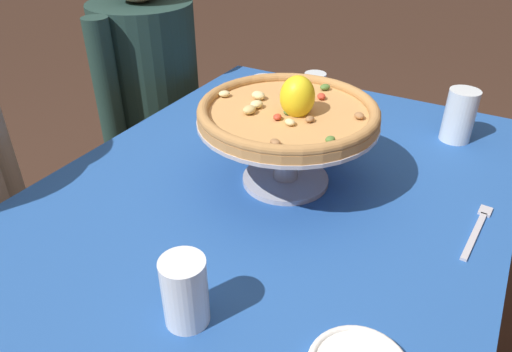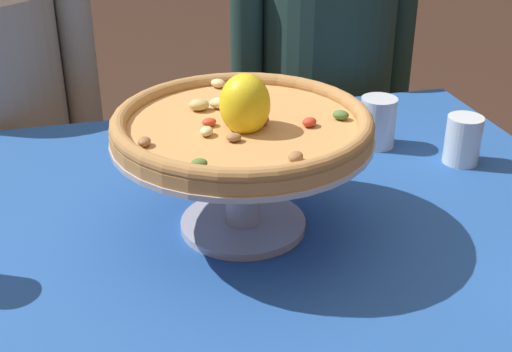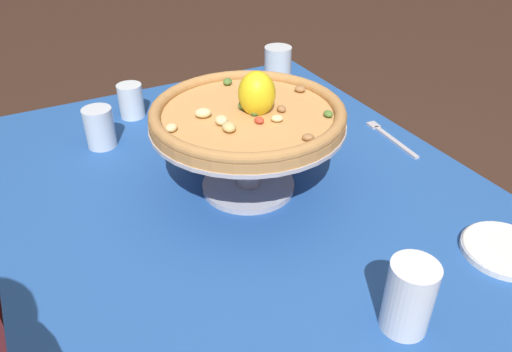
# 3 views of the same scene
# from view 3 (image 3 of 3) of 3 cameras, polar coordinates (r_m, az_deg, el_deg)

# --- Properties ---
(dining_table) EXTENTS (1.27, 0.97, 0.74)m
(dining_table) POSITION_cam_3_polar(r_m,az_deg,el_deg) (1.09, -0.63, -6.53)
(dining_table) COLOR brown
(dining_table) RESTS_ON ground
(pizza_stand) EXTENTS (0.39, 0.39, 0.16)m
(pizza_stand) POSITION_cam_3_polar(r_m,az_deg,el_deg) (0.99, -0.94, 3.72)
(pizza_stand) COLOR #B7B7C1
(pizza_stand) RESTS_ON dining_table
(pizza) EXTENTS (0.38, 0.38, 0.10)m
(pizza) POSITION_cam_3_polar(r_m,az_deg,el_deg) (0.96, -0.92, 7.41)
(pizza) COLOR tan
(pizza) RESTS_ON pizza_stand
(water_glass_side_right) EXTENTS (0.07, 0.07, 0.09)m
(water_glass_side_right) POSITION_cam_3_polar(r_m,az_deg,el_deg) (1.36, -14.27, 8.25)
(water_glass_side_right) COLOR silver
(water_glass_side_right) RESTS_ON dining_table
(water_glass_front_right) EXTENTS (0.08, 0.08, 0.14)m
(water_glass_front_right) POSITION_cam_3_polar(r_m,az_deg,el_deg) (1.45, 2.52, 11.88)
(water_glass_front_right) COLOR silver
(water_glass_front_right) RESTS_ON dining_table
(water_glass_back_right) EXTENTS (0.07, 0.07, 0.10)m
(water_glass_back_right) POSITION_cam_3_polar(r_m,az_deg,el_deg) (1.23, -17.65, 5.15)
(water_glass_back_right) COLOR silver
(water_glass_back_right) RESTS_ON dining_table
(water_glass_side_left) EXTENTS (0.07, 0.07, 0.12)m
(water_glass_side_left) POSITION_cam_3_polar(r_m,az_deg,el_deg) (0.77, 17.25, -13.59)
(water_glass_side_left) COLOR white
(water_glass_side_left) RESTS_ON dining_table
(side_plate) EXTENTS (0.15, 0.15, 0.02)m
(side_plate) POSITION_cam_3_polar(r_m,az_deg,el_deg) (0.98, 26.86, -7.60)
(side_plate) COLOR white
(side_plate) RESTS_ON dining_table
(dinner_fork) EXTENTS (0.19, 0.03, 0.01)m
(dinner_fork) POSITION_cam_3_polar(r_m,az_deg,el_deg) (1.27, 15.19, 4.39)
(dinner_fork) COLOR #B7B7C1
(dinner_fork) RESTS_ON dining_table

